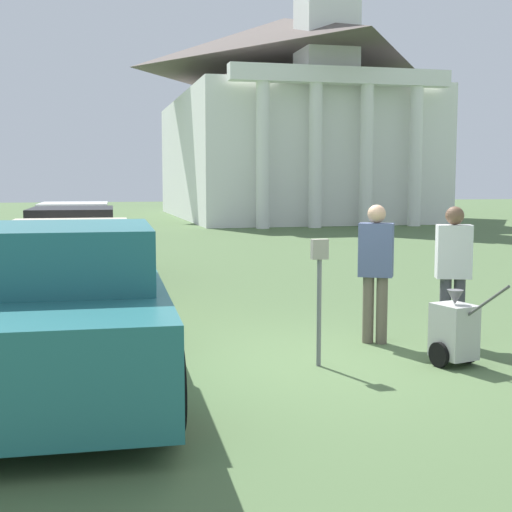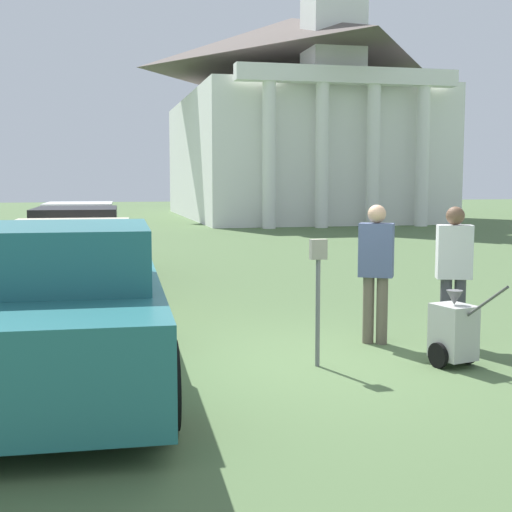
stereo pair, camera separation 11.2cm
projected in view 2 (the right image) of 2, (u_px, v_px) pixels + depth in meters
ground_plane at (303, 364)px, 7.96m from camera, size 120.00×120.00×0.00m
parked_car_teal at (61, 312)px, 7.01m from camera, size 2.21×4.78×1.62m
parked_car_cream at (72, 274)px, 10.37m from camera, size 2.20×5.17×1.45m
parked_car_black at (77, 247)px, 14.22m from camera, size 2.09×5.32×1.50m
parked_car_white at (80, 235)px, 17.34m from camera, size 2.08×5.21×1.50m
parking_meter at (318, 278)px, 7.76m from camera, size 0.18×0.09×1.41m
person_worker at (376, 265)px, 8.85m from camera, size 0.47×0.40×1.74m
person_supervisor at (454, 267)px, 8.76m from camera, size 0.47×0.34×1.72m
equipment_cart at (454, 331)px, 7.83m from camera, size 0.52×1.00×1.00m
church at (293, 112)px, 38.57m from camera, size 11.79×18.08×24.10m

